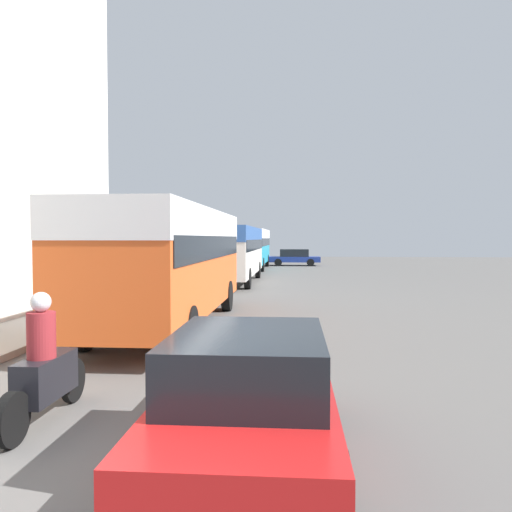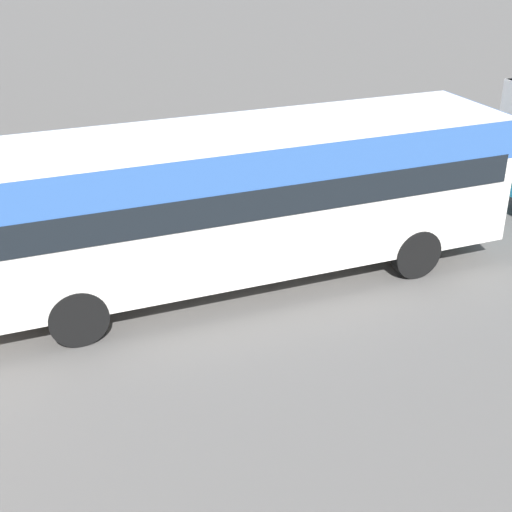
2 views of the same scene
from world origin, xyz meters
The scene contains 2 objects.
bus_following centered at (-1.73, 21.83, 1.95)m, with size 2.60×10.60×3.00m.
pedestrian_near_curb centered at (-4.56, 27.71, 1.02)m, with size 0.36×0.36×1.70m.
Camera 2 is at (9.92, 17.53, 6.58)m, focal length 50.00 mm.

